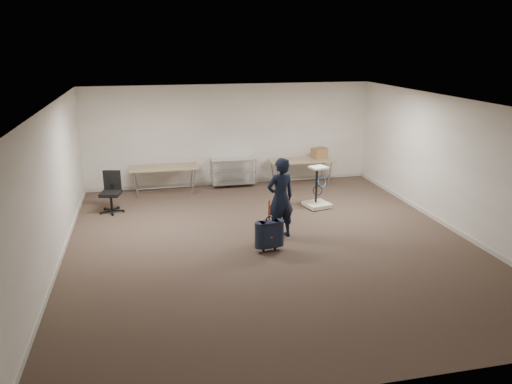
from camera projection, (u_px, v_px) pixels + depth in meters
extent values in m
plane|color=#45332A|center=(270.00, 243.00, 10.07)|extent=(9.00, 9.00, 0.00)
plane|color=beige|center=(231.00, 135.00, 13.87)|extent=(8.00, 0.00, 8.00)
plane|color=beige|center=(371.00, 279.00, 5.47)|extent=(8.00, 0.00, 8.00)
plane|color=beige|center=(52.00, 189.00, 8.83)|extent=(0.00, 9.00, 9.00)
plane|color=beige|center=(454.00, 165.00, 10.51)|extent=(0.00, 9.00, 9.00)
plane|color=white|center=(271.00, 103.00, 9.26)|extent=(8.00, 8.00, 0.00)
cube|color=beige|center=(231.00, 182.00, 14.25)|extent=(8.00, 0.02, 0.10)
cube|color=beige|center=(61.00, 258.00, 9.22)|extent=(0.02, 9.00, 0.10)
cube|color=beige|center=(447.00, 225.00, 10.90)|extent=(0.02, 9.00, 0.10)
cube|color=tan|center=(164.00, 167.00, 13.16)|extent=(1.80, 0.75, 0.03)
cylinder|color=gray|center=(165.00, 188.00, 13.32)|extent=(1.50, 0.02, 0.02)
cylinder|color=gray|center=(136.00, 185.00, 12.83)|extent=(0.13, 0.04, 0.69)
cylinder|color=gray|center=(194.00, 182.00, 13.14)|extent=(0.13, 0.04, 0.69)
cylinder|color=gray|center=(136.00, 179.00, 13.39)|extent=(0.13, 0.04, 0.69)
cylinder|color=gray|center=(192.00, 176.00, 13.70)|extent=(0.13, 0.04, 0.69)
cube|color=tan|center=(301.00, 160.00, 13.96)|extent=(1.80, 0.75, 0.03)
cylinder|color=gray|center=(301.00, 180.00, 14.12)|extent=(1.50, 0.02, 0.02)
cylinder|color=gray|center=(278.00, 177.00, 13.62)|extent=(0.13, 0.04, 0.69)
cylinder|color=gray|center=(330.00, 174.00, 13.94)|extent=(0.13, 0.04, 0.69)
cylinder|color=gray|center=(273.00, 172.00, 14.19)|extent=(0.13, 0.04, 0.69)
cylinder|color=gray|center=(322.00, 169.00, 14.50)|extent=(0.13, 0.04, 0.69)
cylinder|color=silver|center=(213.00, 176.00, 13.55)|extent=(0.02, 0.02, 0.80)
cylinder|color=silver|center=(256.00, 173.00, 13.80)|extent=(0.02, 0.02, 0.80)
cylinder|color=silver|center=(211.00, 172.00, 13.97)|extent=(0.02, 0.02, 0.80)
cylinder|color=silver|center=(252.00, 169.00, 14.22)|extent=(0.02, 0.02, 0.80)
cube|color=silver|center=(233.00, 183.00, 13.97)|extent=(1.20, 0.45, 0.02)
cube|color=silver|center=(233.00, 171.00, 13.87)|extent=(1.20, 0.45, 0.02)
cube|color=silver|center=(233.00, 159.00, 13.77)|extent=(1.20, 0.45, 0.01)
imported|color=black|center=(280.00, 198.00, 10.15)|extent=(0.69, 0.54, 1.68)
cube|color=black|center=(269.00, 234.00, 9.57)|extent=(0.40, 0.26, 0.51)
cube|color=black|center=(269.00, 247.00, 9.67)|extent=(0.35, 0.19, 0.03)
cylinder|color=black|center=(263.00, 250.00, 9.63)|extent=(0.03, 0.07, 0.07)
cylinder|color=black|center=(275.00, 249.00, 9.70)|extent=(0.03, 0.07, 0.07)
torus|color=black|center=(269.00, 220.00, 9.49)|extent=(0.16, 0.04, 0.16)
cube|color=#FF420D|center=(269.00, 210.00, 9.45)|extent=(0.03, 0.01, 0.39)
cylinder|color=black|center=(112.00, 210.00, 11.87)|extent=(0.59, 0.59, 0.09)
cylinder|color=black|center=(111.00, 202.00, 11.81)|extent=(0.06, 0.06, 0.39)
cube|color=black|center=(111.00, 194.00, 11.75)|extent=(0.54, 0.54, 0.08)
cube|color=black|center=(112.00, 180.00, 11.87)|extent=(0.41, 0.15, 0.47)
cube|color=beige|center=(317.00, 205.00, 12.22)|extent=(0.67, 0.67, 0.09)
cylinder|color=black|center=(311.00, 210.00, 11.97)|extent=(0.07, 0.07, 0.04)
cylinder|color=black|center=(317.00, 185.00, 12.13)|extent=(0.06, 0.06, 0.89)
cube|color=beige|center=(318.00, 167.00, 11.95)|extent=(0.46, 0.41, 0.04)
torus|color=blue|center=(321.00, 182.00, 11.97)|extent=(0.30, 0.18, 0.27)
cube|color=#9B7048|center=(319.00, 153.00, 14.09)|extent=(0.46, 0.39, 0.29)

